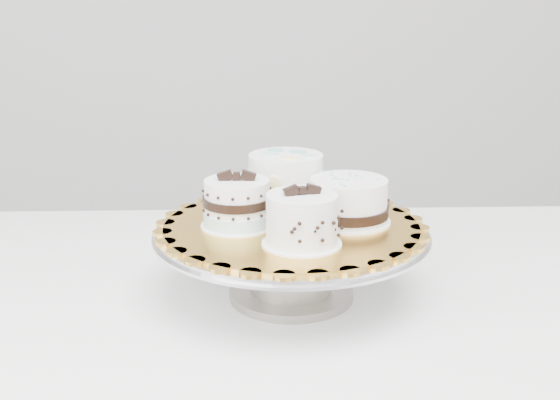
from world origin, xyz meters
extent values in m
cube|color=white|center=(-0.06, 0.28, 0.73)|extent=(1.26, 0.92, 0.04)
cube|color=white|center=(-0.55, 0.68, 0.36)|extent=(0.06, 0.06, 0.71)
cube|color=white|center=(0.51, 0.54, 0.36)|extent=(0.06, 0.06, 0.71)
cylinder|color=gray|center=(-0.05, 0.24, 0.76)|extent=(0.18, 0.18, 0.01)
cylinder|color=gray|center=(-0.05, 0.24, 0.80)|extent=(0.12, 0.12, 0.09)
cylinder|color=silver|center=(-0.05, 0.24, 0.85)|extent=(0.38, 0.38, 0.01)
cylinder|color=silver|center=(-0.05, 0.24, 0.85)|extent=(0.39, 0.39, 0.00)
cylinder|color=orange|center=(-0.05, 0.24, 0.86)|extent=(0.40, 0.40, 0.01)
cylinder|color=white|center=(-0.05, 0.16, 0.86)|extent=(0.10, 0.10, 0.00)
cylinder|color=white|center=(-0.05, 0.16, 0.90)|extent=(0.10, 0.10, 0.06)
cylinder|color=white|center=(-0.13, 0.24, 0.86)|extent=(0.10, 0.10, 0.00)
cylinder|color=white|center=(-0.13, 0.24, 0.90)|extent=(0.10, 0.10, 0.06)
cylinder|color=#ABD5D8|center=(-0.13, 0.24, 0.87)|extent=(0.09, 0.09, 0.02)
cylinder|color=black|center=(-0.13, 0.24, 0.90)|extent=(0.10, 0.10, 0.01)
cylinder|color=white|center=(-0.05, 0.32, 0.86)|extent=(0.12, 0.12, 0.00)
cylinder|color=white|center=(-0.05, 0.32, 0.90)|extent=(0.14, 0.14, 0.08)
cylinder|color=white|center=(0.03, 0.24, 0.86)|extent=(0.12, 0.12, 0.00)
cylinder|color=white|center=(0.03, 0.24, 0.89)|extent=(0.14, 0.14, 0.06)
cylinder|color=black|center=(0.03, 0.24, 0.88)|extent=(0.11, 0.11, 0.01)
camera|label=1|loc=(-0.22, -0.68, 1.18)|focal=45.00mm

